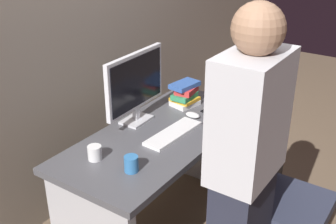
{
  "coord_description": "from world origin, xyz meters",
  "views": [
    {
      "loc": [
        -1.86,
        -1.31,
        1.94
      ],
      "look_at": [
        0.0,
        -0.05,
        0.88
      ],
      "focal_mm": 44.9,
      "sensor_mm": 36.0,
      "label": 1
    }
  ],
  "objects_px": {
    "person_at_desk": "(245,175)",
    "mouse": "(193,115)",
    "cup_by_monitor": "(95,153)",
    "cell_phone": "(212,113)",
    "office_chair": "(277,206)",
    "keyboard": "(173,133)",
    "handbag": "(264,186)",
    "desk": "(162,163)",
    "cup_near_keyboard": "(131,164)",
    "book_stack": "(185,94)",
    "monitor": "(136,84)"
  },
  "relations": [
    {
      "from": "person_at_desk",
      "to": "mouse",
      "type": "relative_size",
      "value": 16.39
    },
    {
      "from": "cup_by_monitor",
      "to": "mouse",
      "type": "bearing_deg",
      "value": -12.97
    },
    {
      "from": "person_at_desk",
      "to": "cell_phone",
      "type": "bearing_deg",
      "value": 38.33
    },
    {
      "from": "office_chair",
      "to": "mouse",
      "type": "xyz_separation_m",
      "value": [
        0.19,
        0.69,
        0.31
      ]
    },
    {
      "from": "keyboard",
      "to": "cell_phone",
      "type": "xyz_separation_m",
      "value": [
        0.39,
        -0.05,
        -0.01
      ]
    },
    {
      "from": "person_at_desk",
      "to": "cup_by_monitor",
      "type": "relative_size",
      "value": 20.47
    },
    {
      "from": "person_at_desk",
      "to": "mouse",
      "type": "distance_m",
      "value": 0.87
    },
    {
      "from": "keyboard",
      "to": "handbag",
      "type": "xyz_separation_m",
      "value": [
        0.63,
        -0.38,
        -0.6
      ]
    },
    {
      "from": "person_at_desk",
      "to": "handbag",
      "type": "height_order",
      "value": "person_at_desk"
    },
    {
      "from": "desk",
      "to": "cup_by_monitor",
      "type": "relative_size",
      "value": 17.81
    },
    {
      "from": "cup_near_keyboard",
      "to": "book_stack",
      "type": "bearing_deg",
      "value": 13.91
    },
    {
      "from": "keyboard",
      "to": "cup_by_monitor",
      "type": "bearing_deg",
      "value": 160.24
    },
    {
      "from": "desk",
      "to": "office_chair",
      "type": "relative_size",
      "value": 1.52
    },
    {
      "from": "desk",
      "to": "keyboard",
      "type": "bearing_deg",
      "value": -80.9
    },
    {
      "from": "monitor",
      "to": "cup_by_monitor",
      "type": "xyz_separation_m",
      "value": [
        -0.49,
        -0.1,
        -0.22
      ]
    },
    {
      "from": "cup_by_monitor",
      "to": "handbag",
      "type": "xyz_separation_m",
      "value": [
        1.1,
        -0.58,
        -0.63
      ]
    },
    {
      "from": "cell_phone",
      "to": "handbag",
      "type": "height_order",
      "value": "cell_phone"
    },
    {
      "from": "keyboard",
      "to": "cup_by_monitor",
      "type": "xyz_separation_m",
      "value": [
        -0.47,
        0.2,
        0.03
      ]
    },
    {
      "from": "cell_phone",
      "to": "keyboard",
      "type": "bearing_deg",
      "value": -172.28
    },
    {
      "from": "mouse",
      "to": "cup_by_monitor",
      "type": "bearing_deg",
      "value": 167.03
    },
    {
      "from": "desk",
      "to": "handbag",
      "type": "bearing_deg",
      "value": -35.86
    },
    {
      "from": "keyboard",
      "to": "cell_phone",
      "type": "distance_m",
      "value": 0.39
    },
    {
      "from": "keyboard",
      "to": "handbag",
      "type": "relative_size",
      "value": 1.14
    },
    {
      "from": "person_at_desk",
      "to": "monitor",
      "type": "bearing_deg",
      "value": 69.48
    },
    {
      "from": "keyboard",
      "to": "cup_near_keyboard",
      "type": "distance_m",
      "value": 0.45
    },
    {
      "from": "cup_by_monitor",
      "to": "cell_phone",
      "type": "xyz_separation_m",
      "value": [
        0.86,
        -0.25,
        -0.04
      ]
    },
    {
      "from": "person_at_desk",
      "to": "mouse",
      "type": "bearing_deg",
      "value": 47.21
    },
    {
      "from": "monitor",
      "to": "cup_near_keyboard",
      "type": "height_order",
      "value": "monitor"
    },
    {
      "from": "mouse",
      "to": "cup_by_monitor",
      "type": "relative_size",
      "value": 1.25
    },
    {
      "from": "mouse",
      "to": "handbag",
      "type": "distance_m",
      "value": 0.82
    },
    {
      "from": "desk",
      "to": "handbag",
      "type": "height_order",
      "value": "desk"
    },
    {
      "from": "mouse",
      "to": "book_stack",
      "type": "height_order",
      "value": "book_stack"
    },
    {
      "from": "desk",
      "to": "monitor",
      "type": "height_order",
      "value": "monitor"
    },
    {
      "from": "desk",
      "to": "monitor",
      "type": "relative_size",
      "value": 2.64
    },
    {
      "from": "office_chair",
      "to": "cup_near_keyboard",
      "type": "relative_size",
      "value": 10.82
    },
    {
      "from": "person_at_desk",
      "to": "cell_phone",
      "type": "xyz_separation_m",
      "value": [
        0.71,
        0.56,
        -0.11
      ]
    },
    {
      "from": "office_chair",
      "to": "mouse",
      "type": "bearing_deg",
      "value": 74.62
    },
    {
      "from": "person_at_desk",
      "to": "book_stack",
      "type": "relative_size",
      "value": 7.43
    },
    {
      "from": "keyboard",
      "to": "cup_by_monitor",
      "type": "distance_m",
      "value": 0.51
    },
    {
      "from": "office_chair",
      "to": "handbag",
      "type": "relative_size",
      "value": 2.49
    },
    {
      "from": "desk",
      "to": "person_at_desk",
      "type": "bearing_deg",
      "value": -113.85
    },
    {
      "from": "office_chair",
      "to": "cell_phone",
      "type": "bearing_deg",
      "value": 63.27
    },
    {
      "from": "monitor",
      "to": "keyboard",
      "type": "relative_size",
      "value": 1.26
    },
    {
      "from": "office_chair",
      "to": "book_stack",
      "type": "xyz_separation_m",
      "value": [
        0.33,
        0.84,
        0.38
      ]
    },
    {
      "from": "mouse",
      "to": "cup_by_monitor",
      "type": "distance_m",
      "value": 0.76
    },
    {
      "from": "person_at_desk",
      "to": "cup_by_monitor",
      "type": "bearing_deg",
      "value": 100.86
    },
    {
      "from": "monitor",
      "to": "cell_phone",
      "type": "xyz_separation_m",
      "value": [
        0.37,
        -0.35,
        -0.25
      ]
    },
    {
      "from": "office_chair",
      "to": "person_at_desk",
      "type": "xyz_separation_m",
      "value": [
        -0.4,
        0.05,
        0.41
      ]
    },
    {
      "from": "book_stack",
      "to": "keyboard",
      "type": "bearing_deg",
      "value": -156.96
    },
    {
      "from": "book_stack",
      "to": "monitor",
      "type": "bearing_deg",
      "value": 162.32
    }
  ]
}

